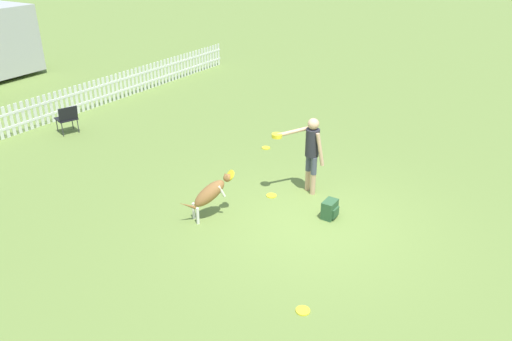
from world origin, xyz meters
TOP-DOWN VIEW (x-y plane):
  - ground_plane at (0.00, 0.00)m, footprint 240.00×240.00m
  - handler_person at (1.04, 0.61)m, footprint 0.77×0.97m
  - leaping_dog at (-0.88, 1.71)m, footprint 1.04×0.68m
  - frisbee_near_handler at (-2.27, -1.01)m, footprint 0.21×0.21m
  - frisbee_near_dog at (2.55, 2.59)m, footprint 0.21×0.21m
  - frisbee_midfield at (0.47, 1.17)m, footprint 0.21×0.21m
  - backpack_on_grass at (0.34, -0.21)m, footprint 0.33×0.26m
  - picket_fence at (-0.00, 8.76)m, footprint 17.90×0.04m
  - folding_chair_center at (0.53, 7.62)m, footprint 0.63×0.65m

SIDE VIEW (x-z plane):
  - ground_plane at x=0.00m, z-range 0.00..0.00m
  - frisbee_near_handler at x=-2.27m, z-range 0.00..0.02m
  - frisbee_near_dog at x=2.55m, z-range 0.00..0.02m
  - frisbee_midfield at x=0.47m, z-range 0.00..0.02m
  - backpack_on_grass at x=0.34m, z-range 0.00..0.36m
  - picket_fence at x=0.00m, z-range 0.00..0.86m
  - folding_chair_center at x=0.53m, z-range 0.07..0.86m
  - leaping_dog at x=-0.88m, z-range 0.08..0.98m
  - handler_person at x=1.04m, z-range 0.21..1.85m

